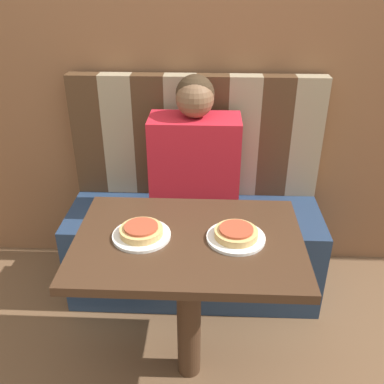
# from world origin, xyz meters

# --- Properties ---
(ground_plane) EXTENTS (12.00, 12.00, 0.00)m
(ground_plane) POSITION_xyz_m (0.00, 0.00, 0.00)
(ground_plane) COLOR brown
(wall_back) EXTENTS (7.00, 0.05, 2.60)m
(wall_back) POSITION_xyz_m (0.00, 0.89, 1.30)
(wall_back) COLOR brown
(wall_back) RESTS_ON ground_plane
(booth_seat) EXTENTS (1.29, 0.51, 0.48)m
(booth_seat) POSITION_xyz_m (0.00, 0.58, 0.24)
(booth_seat) COLOR navy
(booth_seat) RESTS_ON ground_plane
(booth_backrest) EXTENTS (1.29, 0.08, 0.64)m
(booth_backrest) POSITION_xyz_m (-0.00, 0.79, 0.80)
(booth_backrest) COLOR #4C331E
(booth_backrest) RESTS_ON booth_seat
(dining_table) EXTENTS (0.84, 0.59, 0.71)m
(dining_table) POSITION_xyz_m (0.00, 0.00, 0.59)
(dining_table) COLOR #422B1C
(dining_table) RESTS_ON ground_plane
(person) EXTENTS (0.43, 0.22, 0.68)m
(person) POSITION_xyz_m (0.00, 0.58, 0.79)
(person) COLOR red
(person) RESTS_ON booth_seat
(plate_left) EXTENTS (0.22, 0.22, 0.01)m
(plate_left) POSITION_xyz_m (-0.17, -0.00, 0.71)
(plate_left) COLOR white
(plate_left) RESTS_ON dining_table
(plate_right) EXTENTS (0.22, 0.22, 0.01)m
(plate_right) POSITION_xyz_m (0.17, -0.00, 0.71)
(plate_right) COLOR white
(plate_right) RESTS_ON dining_table
(pizza_left) EXTENTS (0.16, 0.16, 0.04)m
(pizza_left) POSITION_xyz_m (-0.17, -0.00, 0.74)
(pizza_left) COLOR tan
(pizza_left) RESTS_ON plate_left
(pizza_right) EXTENTS (0.16, 0.16, 0.04)m
(pizza_right) POSITION_xyz_m (0.17, -0.00, 0.74)
(pizza_right) COLOR tan
(pizza_right) RESTS_ON plate_right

